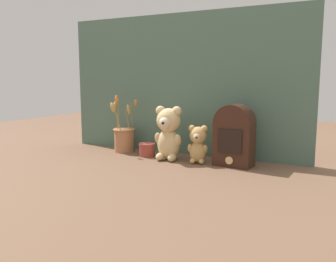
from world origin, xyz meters
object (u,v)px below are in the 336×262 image
flower_vase (124,137)px  teddy_bear_large (168,132)px  vintage_radio (234,135)px  teddy_bear_medium (198,143)px  decorative_tin_tall (147,150)px

flower_vase → teddy_bear_large: bearing=-12.7°
flower_vase → vintage_radio: 0.61m
teddy_bear_medium → vintage_radio: size_ratio=0.64×
teddy_bear_large → vintage_radio: vintage_radio is taller
teddy_bear_large → flower_vase: size_ratio=0.85×
flower_vase → vintage_radio: size_ratio=1.10×
teddy_bear_large → teddy_bear_medium: bearing=-0.1°
teddy_bear_large → teddy_bear_medium: size_ratio=1.47×
teddy_bear_medium → vintage_radio: 0.17m
teddy_bear_large → decorative_tin_tall: bearing=169.0°
teddy_bear_medium → teddy_bear_large: bearing=179.9°
flower_vase → vintage_radio: bearing=-3.9°
flower_vase → teddy_bear_medium: bearing=-8.5°
teddy_bear_large → decorative_tin_tall: size_ratio=3.11×
teddy_bear_medium → decorative_tin_tall: 0.29m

